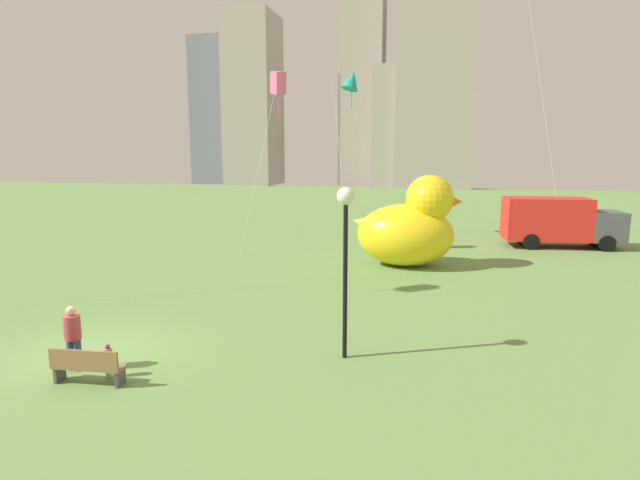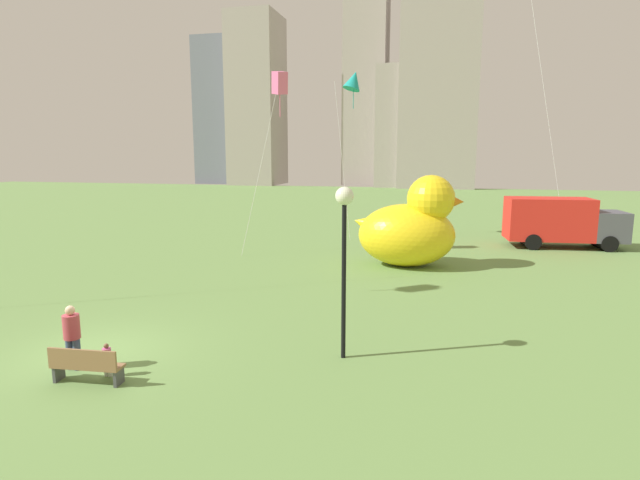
% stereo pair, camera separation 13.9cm
% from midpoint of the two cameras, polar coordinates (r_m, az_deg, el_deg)
% --- Properties ---
extents(ground_plane, '(140.00, 140.00, 0.00)m').
position_cam_midpoint_polar(ground_plane, '(15.64, -23.84, -11.48)').
color(ground_plane, '#688F4B').
extents(park_bench, '(1.75, 0.58, 0.90)m').
position_cam_midpoint_polar(park_bench, '(13.65, -24.67, -12.51)').
color(park_bench, olive).
rests_on(park_bench, ground).
extents(person_adult, '(0.41, 0.41, 1.67)m').
position_cam_midpoint_polar(person_adult, '(14.49, -25.94, -9.45)').
color(person_adult, '#38476B').
rests_on(person_adult, ground).
extents(person_child, '(0.21, 0.21, 0.84)m').
position_cam_midpoint_polar(person_child, '(13.88, -22.66, -12.05)').
color(person_child, silver).
rests_on(person_child, ground).
extents(giant_inflatable_duck, '(5.30, 3.40, 4.40)m').
position_cam_midpoint_polar(giant_inflatable_duck, '(25.03, 9.69, 1.37)').
color(giant_inflatable_duck, yellow).
rests_on(giant_inflatable_duck, ground).
extents(lamppost, '(0.47, 0.47, 4.57)m').
position_cam_midpoint_polar(lamppost, '(13.23, 2.56, 1.38)').
color(lamppost, black).
rests_on(lamppost, ground).
extents(box_truck, '(6.57, 2.82, 2.85)m').
position_cam_midpoint_polar(box_truck, '(32.70, 24.80, 1.80)').
color(box_truck, red).
rests_on(box_truck, ground).
extents(city_skyline, '(46.85, 13.29, 41.43)m').
position_cam_midpoint_polar(city_skyline, '(87.38, 4.25, 17.22)').
color(city_skyline, slate).
rests_on(city_skyline, ground).
extents(kite_teal, '(2.08, 2.05, 10.50)m').
position_cam_midpoint_polar(kite_teal, '(33.30, 3.39, 17.20)').
color(kite_teal, silver).
rests_on(kite_teal, ground).
extents(kite_pink, '(2.47, 2.81, 9.55)m').
position_cam_midpoint_polar(kite_pink, '(27.51, -4.82, 16.85)').
color(kite_pink, silver).
rests_on(kite_pink, ground).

